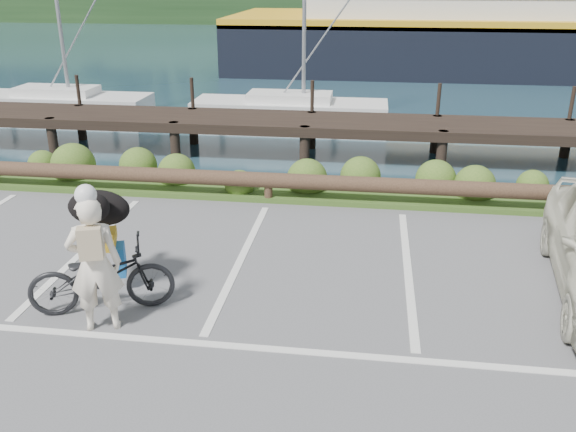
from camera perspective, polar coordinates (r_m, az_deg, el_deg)
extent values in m
plane|color=#535356|center=(8.00, -7.43, -10.18)|extent=(72.00, 72.00, 0.00)
plane|color=#1B3542|center=(54.82, 6.08, 16.06)|extent=(160.00, 160.00, 0.00)
cube|color=#3D5B21|center=(12.68, -1.31, 2.65)|extent=(34.00, 1.60, 0.10)
imported|color=black|center=(8.41, -17.06, -5.48)|extent=(1.99, 1.24, 0.99)
imported|color=white|center=(7.84, -17.62, -4.36)|extent=(0.75, 0.62, 1.78)
ellipsoid|color=black|center=(8.66, -17.29, 0.73)|extent=(0.69, 0.96, 0.50)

